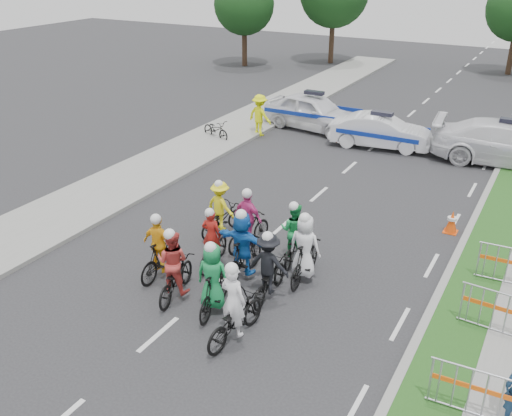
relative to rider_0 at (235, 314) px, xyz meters
The scene contains 24 objects.
ground 1.84m from the rider_0, 155.69° to the right, with size 90.00×90.00×0.00m, color #28282B.
curb_right 5.59m from the rider_0, 50.54° to the left, with size 0.20×60.00×0.12m, color gray.
grass_strip 6.06m from the rider_0, 45.40° to the left, with size 1.20×60.00×0.11m, color #1E4C18.
sidewalk_left 9.16m from the rider_0, 151.98° to the left, with size 3.00×60.00×0.13m, color gray.
rider_0 is the anchor object (origin of this frame).
rider_1 1.17m from the rider_0, 145.36° to the left, with size 0.87×1.85×1.88m.
rider_2 2.27m from the rider_0, 161.04° to the left, with size 1.01×1.94×1.88m.
rider_3 3.29m from the rider_0, 156.40° to the left, with size 0.93×1.75×1.83m.
rider_4 1.81m from the rider_0, 93.77° to the left, with size 1.06×1.85×1.84m.
rider_5 2.58m from the rider_0, 116.17° to the left, with size 1.57×1.88×1.97m.
rider_6 3.28m from the rider_0, 131.35° to the left, with size 0.84×1.76×1.72m.
rider_7 2.97m from the rider_0, 84.13° to the left, with size 0.84×1.87×1.94m.
rider_8 3.75m from the rider_0, 95.54° to the left, with size 0.88×1.84×1.80m.
rider_9 4.14m from the rider_0, 115.51° to the left, with size 1.00×1.85×1.88m.
rider_10 5.08m from the rider_0, 125.55° to the left, with size 1.06×1.80×1.75m.
police_car_0 16.10m from the rider_0, 107.81° to the left, with size 1.94×4.83×1.65m, color white.
police_car_1 14.34m from the rider_0, 95.40° to the left, with size 1.48×4.24×1.40m, color white.
police_car_2 15.15m from the rider_0, 76.08° to the left, with size 2.33×5.72×1.66m, color white.
marshal_hiviz 14.85m from the rider_0, 116.61° to the left, with size 1.21×0.69×1.87m, color #F1FF0D.
barrier_0 5.13m from the rider_0, ahead, with size 2.00×0.50×1.12m, color #A5A8AD, non-canonical shape.
barrier_1 5.89m from the rider_0, 29.29° to the left, with size 2.00×0.50×1.12m, color #A5A8AD, non-canonical shape.
cone_0 8.17m from the rider_0, 68.07° to the left, with size 0.40×0.40×0.70m.
parked_bike 14.34m from the rider_0, 124.36° to the left, with size 0.58×1.65×0.87m, color black.
tree_0 31.62m from the rider_0, 119.70° to the left, with size 4.20×4.20×6.30m.
Camera 1 is at (6.92, -7.98, 7.87)m, focal length 40.00 mm.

